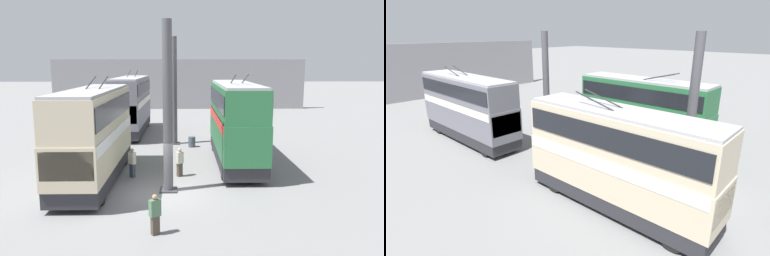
# 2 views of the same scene
# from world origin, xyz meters

# --- Properties ---
(ground_plane) EXTENTS (240.00, 240.00, 0.00)m
(ground_plane) POSITION_xyz_m (0.00, 0.00, 0.00)
(ground_plane) COLOR slate
(depot_back_wall) EXTENTS (0.50, 36.00, 7.03)m
(depot_back_wall) POSITION_xyz_m (36.00, 0.00, 3.52)
(depot_back_wall) COLOR gray
(depot_back_wall) RESTS_ON ground_plane
(support_column_near) EXTENTS (0.87, 0.87, 8.51)m
(support_column_near) POSITION_xyz_m (0.50, 0.00, 4.13)
(support_column_near) COLOR #4C4C51
(support_column_near) RESTS_ON ground_plane
(support_column_far) EXTENTS (0.87, 0.87, 8.51)m
(support_column_far) POSITION_xyz_m (11.91, 0.00, 4.13)
(support_column_far) COLOR #4C4C51
(support_column_far) RESTS_ON ground_plane
(bus_left_far) EXTENTS (10.06, 2.54, 5.82)m
(bus_left_far) POSITION_xyz_m (5.79, -4.09, 2.96)
(bus_left_far) COLOR black
(bus_left_far) RESTS_ON ground_plane
(bus_right_near) EXTENTS (9.96, 2.54, 5.69)m
(bus_right_near) POSITION_xyz_m (2.21, 4.09, 2.87)
(bus_right_near) COLOR black
(bus_right_near) RESTS_ON ground_plane
(bus_right_far) EXTENTS (10.55, 2.54, 5.83)m
(bus_right_far) POSITION_xyz_m (16.66, 4.09, 2.97)
(bus_right_far) COLOR black
(bus_right_far) RESTS_ON ground_plane
(person_aisle_midway) EXTENTS (0.46, 0.47, 1.67)m
(person_aisle_midway) POSITION_xyz_m (2.98, -0.54, 0.88)
(person_aisle_midway) COLOR #473D33
(person_aisle_midway) RESTS_ON ground_plane
(person_aisle_foreground) EXTENTS (0.43, 0.48, 1.60)m
(person_aisle_foreground) POSITION_xyz_m (-4.48, 0.29, 0.84)
(person_aisle_foreground) COLOR #473D33
(person_aisle_foreground) RESTS_ON ground_plane
(person_by_right_row) EXTENTS (0.46, 0.47, 1.69)m
(person_by_right_row) POSITION_xyz_m (2.86, 2.16, 0.89)
(person_by_right_row) COLOR #384251
(person_by_right_row) RESTS_ON ground_plane
(oil_drum) EXTENTS (0.57, 0.57, 0.81)m
(oil_drum) POSITION_xyz_m (10.71, -1.39, 0.40)
(oil_drum) COLOR #424C56
(oil_drum) RESTS_ON ground_plane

